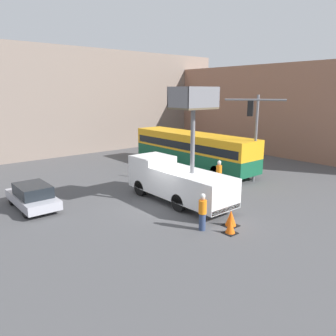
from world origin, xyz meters
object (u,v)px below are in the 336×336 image
object	(u,v)px
utility_truck	(177,178)
road_worker_directing	(219,174)
traffic_cone_near_truck	(230,227)
city_bus	(192,148)
road_worker_near_truck	(202,212)
parked_car_curbside	(33,196)
traffic_light_pole	(254,125)
traffic_cone_mid_road	(231,219)

from	to	relation	value
utility_truck	road_worker_directing	size ratio (longest dim) A/B	3.78
utility_truck	traffic_cone_near_truck	distance (m)	5.15
city_bus	road_worker_near_truck	bearing A→B (deg)	123.12
parked_car_curbside	utility_truck	bearing A→B (deg)	-32.02
parked_car_curbside	road_worker_near_truck	bearing A→B (deg)	-57.66
traffic_light_pole	traffic_cone_near_truck	bearing A→B (deg)	-149.98
road_worker_near_truck	city_bus	bearing A→B (deg)	-139.12
traffic_cone_near_truck	road_worker_directing	bearing A→B (deg)	46.07
utility_truck	traffic_cone_mid_road	bearing A→B (deg)	-94.58
utility_truck	traffic_cone_near_truck	world-z (taller)	utility_truck
utility_truck	parked_car_curbside	world-z (taller)	utility_truck
road_worker_near_truck	parked_car_curbside	world-z (taller)	road_worker_near_truck
traffic_cone_mid_road	road_worker_near_truck	bearing A→B (deg)	159.10
road_worker_near_truck	road_worker_directing	xyz separation A→B (m)	(5.75, 4.11, 0.07)
road_worker_directing	traffic_cone_mid_road	size ratio (longest dim) A/B	2.42
traffic_light_pole	traffic_cone_near_truck	world-z (taller)	traffic_light_pole
road_worker_near_truck	traffic_cone_mid_road	bearing A→B (deg)	151.62
traffic_cone_near_truck	city_bus	bearing A→B (deg)	53.88
traffic_cone_near_truck	parked_car_curbside	bearing A→B (deg)	122.52
city_bus	road_worker_directing	distance (m)	6.25
road_worker_near_truck	traffic_cone_mid_road	world-z (taller)	road_worker_near_truck
road_worker_directing	traffic_cone_near_truck	distance (m)	7.26
city_bus	parked_car_curbside	size ratio (longest dim) A/B	2.89
road_worker_directing	road_worker_near_truck	bearing A→B (deg)	49.63
traffic_light_pole	traffic_cone_mid_road	xyz separation A→B (m)	(-6.41, -3.56, -3.84)
road_worker_near_truck	traffic_cone_near_truck	size ratio (longest dim) A/B	2.70
road_worker_near_truck	traffic_cone_mid_road	size ratio (longest dim) A/B	2.28
city_bus	traffic_light_pole	world-z (taller)	traffic_light_pole
traffic_cone_mid_road	city_bus	bearing A→B (deg)	54.96
utility_truck	parked_car_curbside	distance (m)	8.23
utility_truck	road_worker_near_truck	distance (m)	4.25
road_worker_directing	parked_car_curbside	bearing A→B (deg)	-6.30
road_worker_near_truck	traffic_cone_mid_road	xyz separation A→B (m)	(1.43, -0.54, -0.53)
city_bus	traffic_light_pole	size ratio (longest dim) A/B	1.99
traffic_cone_mid_road	road_worker_directing	bearing A→B (deg)	47.12
city_bus	traffic_cone_mid_road	world-z (taller)	city_bus
road_worker_near_truck	parked_car_curbside	size ratio (longest dim) A/B	0.43
city_bus	road_worker_directing	world-z (taller)	city_bus
traffic_light_pole	traffic_cone_near_truck	distance (m)	9.09
traffic_light_pole	traffic_cone_near_truck	size ratio (longest dim) A/B	9.20
road_worker_directing	traffic_cone_near_truck	bearing A→B (deg)	60.13
utility_truck	road_worker_near_truck	size ratio (longest dim) A/B	4.02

